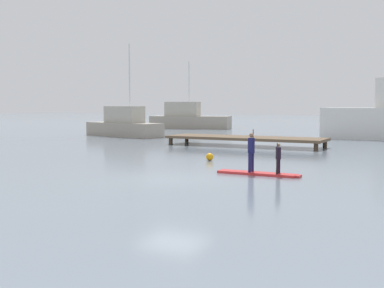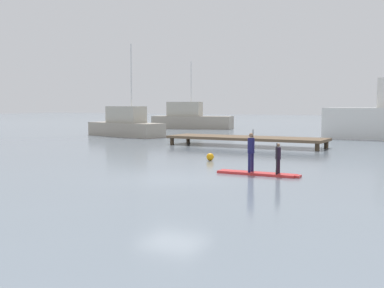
% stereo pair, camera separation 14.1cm
% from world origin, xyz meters
% --- Properties ---
extents(ground_plane, '(240.00, 240.00, 0.00)m').
position_xyz_m(ground_plane, '(0.00, 0.00, 0.00)').
color(ground_plane, slate).
extents(paddleboard_near, '(3.43, 0.62, 0.10)m').
position_xyz_m(paddleboard_near, '(2.48, 2.56, 0.05)').
color(paddleboard_near, red).
rests_on(paddleboard_near, ground).
extents(paddler_adult, '(0.28, 0.50, 1.72)m').
position_xyz_m(paddler_adult, '(2.16, 2.57, 1.01)').
color(paddler_adult, '#19194C').
rests_on(paddler_adult, paddleboard_near).
extents(paddler_child_solo, '(0.21, 0.41, 1.23)m').
position_xyz_m(paddler_child_solo, '(3.30, 2.56, 0.78)').
color(paddler_child_solo, black).
rests_on(paddler_child_solo, paddleboard_near).
extents(fishing_boat_green_midground, '(8.27, 4.11, 8.15)m').
position_xyz_m(fishing_boat_green_midground, '(-16.65, 20.08, 1.01)').
color(fishing_boat_green_midground, '#9E9384').
rests_on(fishing_boat_green_midground, ground).
extents(motor_boat_small_navy, '(9.83, 4.94, 7.93)m').
position_xyz_m(motor_boat_small_navy, '(-18.44, 35.71, 1.15)').
color(motor_boat_small_navy, '#9E9384').
rests_on(motor_boat_small_navy, ground).
extents(floating_dock, '(10.90, 2.99, 0.65)m').
position_xyz_m(floating_dock, '(-3.14, 15.22, 0.55)').
color(floating_dock, brown).
rests_on(floating_dock, ground).
extents(mooring_buoy_near, '(0.38, 0.38, 0.38)m').
position_xyz_m(mooring_buoy_near, '(-1.46, 6.22, 0.19)').
color(mooring_buoy_near, orange).
rests_on(mooring_buoy_near, ground).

